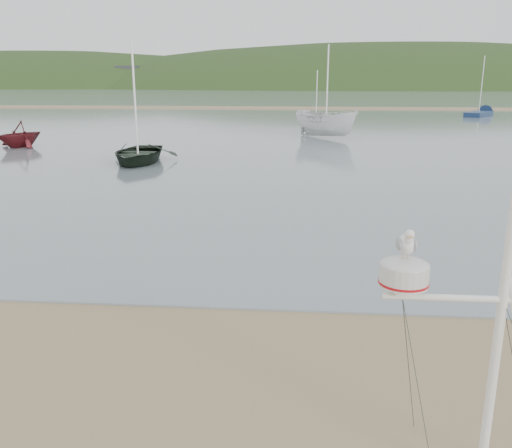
# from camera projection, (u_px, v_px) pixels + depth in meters

# --- Properties ---
(ground) EXTENTS (560.00, 560.00, 0.00)m
(ground) POSITION_uv_depth(u_px,v_px,m) (104.00, 447.00, 6.40)
(ground) COLOR #89704F
(ground) RESTS_ON ground
(water) EXTENTS (560.00, 256.00, 0.04)m
(water) POSITION_uv_depth(u_px,v_px,m) (295.00, 94.00, 133.26)
(water) COLOR slate
(water) RESTS_ON ground
(sandbar) EXTENTS (560.00, 7.00, 0.07)m
(sandbar) POSITION_uv_depth(u_px,v_px,m) (287.00, 108.00, 73.65)
(sandbar) COLOR #89704F
(sandbar) RESTS_ON water
(hill_ridge) EXTENTS (620.00, 180.00, 80.00)m
(hill_ridge) POSITION_uv_depth(u_px,v_px,m) (341.00, 133.00, 235.90)
(hill_ridge) COLOR #1F3515
(hill_ridge) RESTS_ON ground
(far_cottages) EXTENTS (294.40, 6.30, 8.00)m
(far_cottages) POSITION_uv_depth(u_px,v_px,m) (307.00, 77.00, 193.47)
(far_cottages) COLOR silver
(far_cottages) RESTS_ON ground
(mast_rig) EXTENTS (2.03, 2.17, 4.59)m
(mast_rig) POSITION_uv_depth(u_px,v_px,m) (486.00, 400.00, 5.41)
(mast_rig) COLOR white
(mast_rig) RESTS_ON ground
(boat_dark) EXTENTS (3.38, 1.04, 4.71)m
(boat_dark) POSITION_uv_depth(u_px,v_px,m) (136.00, 115.00, 26.52)
(boat_dark) COLOR black
(boat_dark) RESTS_ON water
(boat_red) EXTENTS (3.05, 2.56, 3.03)m
(boat_red) POSITION_uv_depth(u_px,v_px,m) (18.00, 122.00, 32.83)
(boat_red) COLOR #561318
(boat_red) RESTS_ON water
(boat_white) EXTENTS (2.88, 2.87, 5.35)m
(boat_white) POSITION_uv_depth(u_px,v_px,m) (327.00, 99.00, 37.48)
(boat_white) COLOR silver
(boat_white) RESTS_ON water
(sailboat_dark_mid) EXTENTS (2.86, 5.19, 5.11)m
(sailboat_dark_mid) POSITION_uv_depth(u_px,v_px,m) (320.00, 120.00, 50.23)
(sailboat_dark_mid) COLOR black
(sailboat_dark_mid) RESTS_ON ground
(sailboat_blue_far) EXTENTS (5.16, 6.79, 6.92)m
(sailboat_blue_far) POSITION_uv_depth(u_px,v_px,m) (484.00, 113.00, 60.36)
(sailboat_blue_far) COLOR navy
(sailboat_blue_far) RESTS_ON ground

